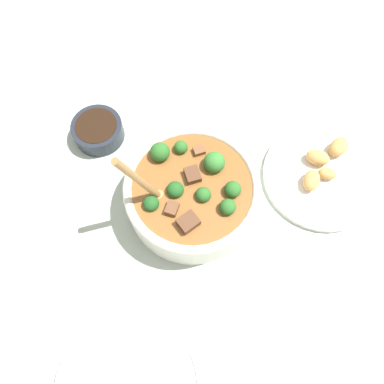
{
  "coord_description": "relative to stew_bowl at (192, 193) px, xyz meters",
  "views": [
    {
      "loc": [
        -0.2,
        -0.19,
        0.68
      ],
      "look_at": [
        0.0,
        0.0,
        0.05
      ],
      "focal_mm": 35.0,
      "sensor_mm": 36.0,
      "label": 1
    }
  ],
  "objects": [
    {
      "name": "stew_bowl",
      "position": [
        0.0,
        0.0,
        0.0
      ],
      "size": [
        0.25,
        0.25,
        0.23
      ],
      "color": "white",
      "rests_on": "ground_plane"
    },
    {
      "name": "condiment_bowl",
      "position": [
        -0.02,
        0.25,
        -0.03
      ],
      "size": [
        0.1,
        0.1,
        0.04
      ],
      "color": "#232833",
      "rests_on": "ground_plane"
    },
    {
      "name": "food_plate",
      "position": [
        0.22,
        -0.15,
        -0.04
      ],
      "size": [
        0.23,
        0.23,
        0.04
      ],
      "color": "white",
      "rests_on": "ground_plane"
    },
    {
      "name": "ground_plane",
      "position": [
        0.0,
        -0.0,
        -0.05
      ],
      "size": [
        4.0,
        4.0,
        0.0
      ],
      "primitive_type": "plane",
      "color": "#ADBCAD"
    }
  ]
}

